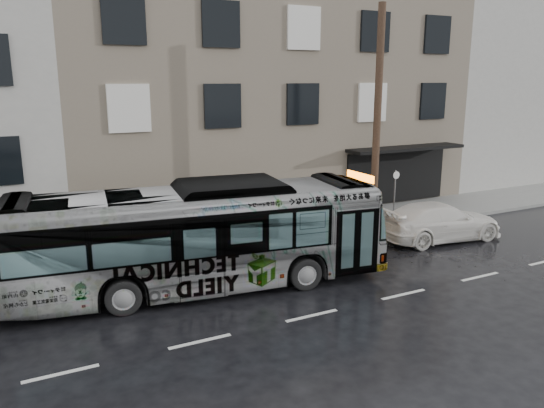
{
  "coord_description": "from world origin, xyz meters",
  "views": [
    {
      "loc": [
        -7.04,
        -13.86,
        6.27
      ],
      "look_at": [
        1.34,
        2.5,
        1.93
      ],
      "focal_mm": 35.0,
      "sensor_mm": 36.0,
      "label": 1
    }
  ],
  "objects_px": {
    "utility_pole_front": "(377,121)",
    "white_sedan": "(440,221)",
    "sign_post": "(394,198)",
    "bus": "(195,237)"
  },
  "relations": [
    {
      "from": "utility_pole_front",
      "to": "white_sedan",
      "type": "relative_size",
      "value": 1.74
    },
    {
      "from": "utility_pole_front",
      "to": "white_sedan",
      "type": "height_order",
      "value": "utility_pole_front"
    },
    {
      "from": "sign_post",
      "to": "bus",
      "type": "xyz_separation_m",
      "value": [
        -9.72,
        -2.51,
        0.28
      ]
    },
    {
      "from": "sign_post",
      "to": "white_sedan",
      "type": "height_order",
      "value": "sign_post"
    },
    {
      "from": "utility_pole_front",
      "to": "white_sedan",
      "type": "bearing_deg",
      "value": -51.14
    },
    {
      "from": "utility_pole_front",
      "to": "bus",
      "type": "relative_size",
      "value": 0.77
    },
    {
      "from": "bus",
      "to": "white_sedan",
      "type": "bearing_deg",
      "value": -80.05
    },
    {
      "from": "utility_pole_front",
      "to": "sign_post",
      "type": "xyz_separation_m",
      "value": [
        1.1,
        0.0,
        -3.3
      ]
    },
    {
      "from": "sign_post",
      "to": "white_sedan",
      "type": "bearing_deg",
      "value": -74.38
    },
    {
      "from": "utility_pole_front",
      "to": "bus",
      "type": "distance_m",
      "value": 9.47
    }
  ]
}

